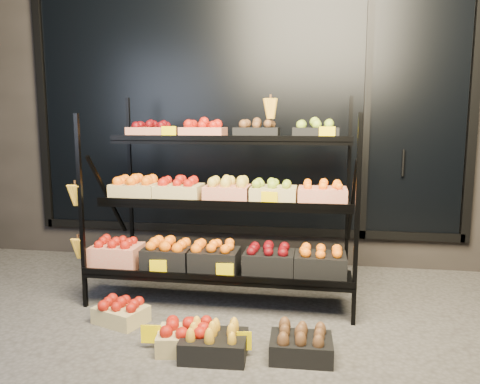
% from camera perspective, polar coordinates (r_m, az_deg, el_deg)
% --- Properties ---
extents(ground, '(24.00, 24.00, 0.00)m').
position_cam_1_polar(ground, '(3.48, -3.95, -15.90)').
color(ground, '#514F4C').
rests_on(ground, ground).
extents(building, '(6.00, 2.08, 3.50)m').
position_cam_1_polar(building, '(5.72, 1.94, 11.67)').
color(building, '#2D2826').
rests_on(building, ground).
extents(display_rack, '(2.18, 1.02, 1.75)m').
position_cam_1_polar(display_rack, '(3.81, -2.21, -1.29)').
color(display_rack, black).
rests_on(display_rack, ground).
extents(tag_floor_a, '(0.13, 0.01, 0.12)m').
position_cam_1_polar(tag_floor_a, '(3.18, -10.77, -17.31)').
color(tag_floor_a, '#FFD900').
rests_on(tag_floor_a, ground).
extents(tag_floor_b, '(0.13, 0.01, 0.12)m').
position_cam_1_polar(tag_floor_b, '(3.04, 0.14, -18.38)').
color(tag_floor_b, '#FFD900').
rests_on(tag_floor_b, ground).
extents(floor_crate_left, '(0.41, 0.36, 0.18)m').
position_cam_1_polar(floor_crate_left, '(3.59, -14.32, -13.88)').
color(floor_crate_left, '#CDB876').
rests_on(floor_crate_left, ground).
extents(floor_crate_midleft, '(0.42, 0.32, 0.20)m').
position_cam_1_polar(floor_crate_midleft, '(3.03, -3.18, -17.81)').
color(floor_crate_midleft, black).
rests_on(floor_crate_midleft, ground).
extents(floor_crate_midright, '(0.41, 0.33, 0.19)m').
position_cam_1_polar(floor_crate_midright, '(3.13, -6.45, -17.07)').
color(floor_crate_midright, '#CDB876').
rests_on(floor_crate_midright, ground).
extents(floor_crate_right, '(0.39, 0.29, 0.19)m').
position_cam_1_polar(floor_crate_right, '(3.03, 7.46, -17.90)').
color(floor_crate_right, black).
rests_on(floor_crate_right, ground).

